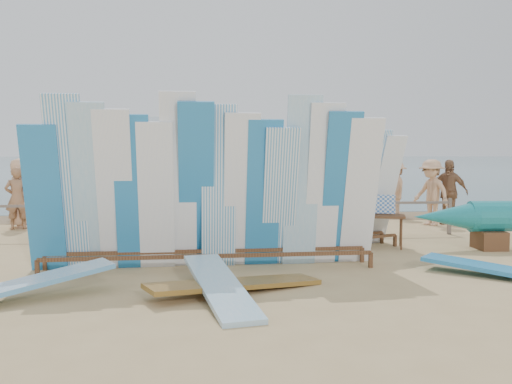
{
  "coord_description": "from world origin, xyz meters",
  "views": [
    {
      "loc": [
        -0.01,
        -9.88,
        2.04
      ],
      "look_at": [
        1.03,
        1.51,
        1.2
      ],
      "focal_mm": 38.0,
      "sensor_mm": 36.0,
      "label": 1
    }
  ],
  "objects": [
    {
      "name": "ground",
      "position": [
        0.0,
        0.0,
        0.0
      ],
      "size": [
        160.0,
        160.0,
        0.0
      ],
      "primitive_type": "plane",
      "color": "tan",
      "rests_on": "ground"
    },
    {
      "name": "ocean",
      "position": [
        0.0,
        128.0,
        0.0
      ],
      "size": [
        320.0,
        240.0,
        0.02
      ],
      "primitive_type": "cube",
      "color": "#406673",
      "rests_on": "ground"
    },
    {
      "name": "wet_sand_strip",
      "position": [
        0.0,
        7.2,
        0.0
      ],
      "size": [
        40.0,
        2.6,
        0.01
      ],
      "primitive_type": "cube",
      "color": "brown",
      "rests_on": "ground"
    },
    {
      "name": "distant_ship",
      "position": [
        -12.0,
        180.0,
        5.31
      ],
      "size": [
        45.0,
        8.0,
        14.0
      ],
      "color": "#999EA3",
      "rests_on": "ocean"
    },
    {
      "name": "fence",
      "position": [
        0.0,
        3.0,
        0.63
      ],
      "size": [
        12.08,
        0.08,
        0.9
      ],
      "color": "#6E5E53",
      "rests_on": "ground"
    },
    {
      "name": "main_surfboard_rack",
      "position": [
        0.02,
        -0.49,
        1.36
      ],
      "size": [
        6.1,
        1.04,
        3.04
      ],
      "rotation": [
        0.0,
        0.0,
        0.03
      ],
      "color": "brown",
      "rests_on": "ground"
    },
    {
      "name": "side_surfboard_rack",
      "position": [
        3.04,
        1.27,
        1.23
      ],
      "size": [
        2.45,
        1.5,
        2.74
      ],
      "rotation": [
        0.0,
        0.0,
        0.37
      ],
      "color": "brown",
      "rests_on": "ground"
    },
    {
      "name": "vendor_table",
      "position": [
        3.77,
        1.32,
        0.38
      ],
      "size": [
        1.0,
        0.83,
        1.14
      ],
      "rotation": [
        0.0,
        0.0,
        -0.3
      ],
      "color": "brown",
      "rests_on": "ground"
    },
    {
      "name": "flat_board_e",
      "position": [
        -2.65,
        -2.36,
        0.0
      ],
      "size": [
        2.62,
        1.79,
        0.43
      ],
      "primitive_type": "cube",
      "rotation": [
        0.13,
        0.0,
        -1.06
      ],
      "color": "white",
      "rests_on": "ground"
    },
    {
      "name": "flat_board_c",
      "position": [
        0.41,
        -2.09,
        0.0
      ],
      "size": [
        2.68,
        1.65,
        0.24
      ],
      "primitive_type": "cube",
      "rotation": [
        0.06,
        0.0,
        2.01
      ],
      "color": "olive",
      "rests_on": "ground"
    },
    {
      "name": "flat_board_a",
      "position": [
        0.16,
        -2.38,
        0.0
      ],
      "size": [
        1.1,
        2.75,
        0.37
      ],
      "primitive_type": "cube",
      "rotation": [
        0.11,
        0.0,
        0.2
      ],
      "color": "#87BAD8",
      "rests_on": "ground"
    },
    {
      "name": "flat_board_d",
      "position": [
        4.84,
        -1.65,
        0.0
      ],
      "size": [
        2.38,
        2.22,
        0.24
      ],
      "primitive_type": "cube",
      "rotation": [
        0.06,
        0.0,
        0.84
      ],
      "color": "#2478B8",
      "rests_on": "ground"
    },
    {
      "name": "beach_chair_left",
      "position": [
        0.13,
        3.73,
        0.24
      ],
      "size": [
        0.58,
        0.6,
        0.83
      ],
      "rotation": [
        0.0,
        0.0,
        -0.12
      ],
      "color": "red",
      "rests_on": "ground"
    },
    {
      "name": "beach_chair_right",
      "position": [
        0.81,
        4.33,
        0.28
      ],
      "size": [
        0.83,
        0.84,
        0.97
      ],
      "rotation": [
        0.0,
        0.0,
        0.46
      ],
      "color": "red",
      "rests_on": "ground"
    },
    {
      "name": "stroller",
      "position": [
        2.25,
        4.3,
        0.43
      ],
      "size": [
        0.76,
        0.91,
        1.07
      ],
      "rotation": [
        0.0,
        0.0,
        0.33
      ],
      "color": "red",
      "rests_on": "ground"
    },
    {
      "name": "beachgoer_4",
      "position": [
        1.15,
        4.72,
        0.77
      ],
      "size": [
        0.91,
        0.91,
        1.54
      ],
      "primitive_type": "imported",
      "rotation": [
        0.0,
        0.0,
        3.92
      ],
      "color": "#8C6042",
      "rests_on": "ground"
    },
    {
      "name": "beachgoer_3",
      "position": [
        -2.66,
        6.2,
        0.81
      ],
      "size": [
        0.94,
        1.11,
        1.62
      ],
      "primitive_type": "imported",
      "rotation": [
        0.0,
        0.0,
        2.16
      ],
      "color": "tan",
      "rests_on": "ground"
    },
    {
      "name": "beachgoer_5",
      "position": [
        1.03,
        5.96,
        0.92
      ],
      "size": [
        1.69,
        1.49,
        1.84
      ],
      "primitive_type": "imported",
      "rotation": [
        0.0,
        0.0,
        5.62
      ],
      "color": "beige",
      "rests_on": "ground"
    },
    {
      "name": "beachgoer_10",
      "position": [
        6.81,
        4.86,
        0.92
      ],
      "size": [
        1.13,
        1.04,
        1.84
      ],
      "primitive_type": "imported",
      "rotation": [
        0.0,
        0.0,
        5.61
      ],
      "color": "#8C6042",
      "rests_on": "ground"
    },
    {
      "name": "beachgoer_2",
      "position": [
        -2.99,
        4.26,
        0.81
      ],
      "size": [
        0.47,
        0.82,
        1.61
      ],
      "primitive_type": "imported",
      "rotation": [
        0.0,
        0.0,
        1.69
      ],
      "color": "beige",
      "rests_on": "ground"
    },
    {
      "name": "beachgoer_1",
      "position": [
        -5.01,
        4.87,
        0.83
      ],
      "size": [
        0.67,
        0.48,
        1.66
      ],
      "primitive_type": "imported",
      "rotation": [
        0.0,
        0.0,
        3.41
      ],
      "color": "#8C6042",
      "rests_on": "ground"
    },
    {
      "name": "beachgoer_extra_0",
      "position": [
        6.24,
        4.69,
        0.92
      ],
      "size": [
        0.94,
        1.29,
        1.84
      ],
      "primitive_type": "imported",
      "rotation": [
        0.0,
        0.0,
        5.14
      ],
      "color": "tan",
      "rests_on": "ground"
    },
    {
      "name": "beachgoer_8",
      "position": [
        3.62,
        4.84,
        0.79
      ],
      "size": [
        0.83,
        0.77,
        1.59
      ],
      "primitive_type": "imported",
      "rotation": [
        0.0,
        0.0,
        2.46
      ],
      "color": "beige",
      "rests_on": "ground"
    },
    {
      "name": "beachgoer_11",
      "position": [
        -5.24,
        7.48,
        0.86
      ],
      "size": [
        1.57,
        1.39,
        1.72
      ],
      "primitive_type": "imported",
      "rotation": [
        0.0,
        0.0,
        3.81
      ],
      "color": "beige",
      "rests_on": "ground"
    },
    {
      "name": "beachgoer_9",
      "position": [
        5.82,
        6.42,
        0.89
      ],
      "size": [
        0.95,
        1.24,
        1.78
      ],
      "primitive_type": "imported",
      "rotation": [
        0.0,
        0.0,
        4.24
      ],
      "color": "tan",
      "rests_on": "ground"
    },
    {
      "name": "beachgoer_0",
      "position": [
        -5.04,
        5.25,
        0.94
      ],
      "size": [
        0.66,
        1.0,
        1.88
      ],
      "primitive_type": "imported",
      "rotation": [
        0.0,
        0.0,
        1.84
      ],
      "color": "tan",
      "rests_on": "ground"
    },
    {
      "name": "beachgoer_7",
      "position": [
        2.84,
        5.44,
        0.89
      ],
      "size": [
        0.74,
        0.6,
        1.78
      ],
      "primitive_type": "imported",
      "rotation": [
        0.0,
        0.0,
        2.7
      ],
      "color": "#8C6042",
      "rests_on": "ground"
    },
    {
      "name": "beachgoer_6",
      "position": [
        3.15,
        3.68,
        0.91
      ],
      "size": [
        0.91,
        0.95,
        1.82
      ],
      "primitive_type": "imported",
      "rotation": [
        0.0,
        0.0,
        5.44
      ],
      "color": "tan",
      "rests_on": "ground"
    }
  ]
}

